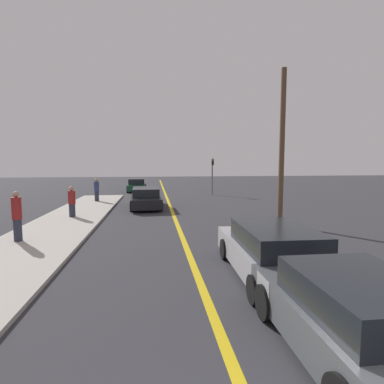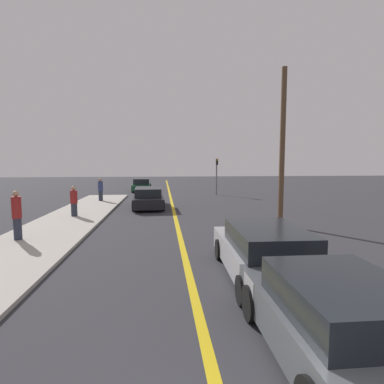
% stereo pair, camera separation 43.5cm
% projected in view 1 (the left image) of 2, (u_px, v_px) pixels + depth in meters
% --- Properties ---
extents(road_center_line, '(0.20, 60.00, 0.01)m').
position_uv_depth(road_center_line, '(171.00, 208.00, 19.23)').
color(road_center_line, gold).
rests_on(road_center_line, ground_plane).
extents(sidewalk_left, '(3.23, 25.09, 0.11)m').
position_uv_depth(sidewalk_left, '(58.00, 228.00, 13.16)').
color(sidewalk_left, '#ADA89E').
rests_on(sidewalk_left, ground_plane).
extents(car_near_right_lane, '(2.02, 3.89, 1.32)m').
position_uv_depth(car_near_right_lane, '(355.00, 318.00, 4.40)').
color(car_near_right_lane, '#4C5156').
rests_on(car_near_right_lane, ground_plane).
extents(car_ahead_center, '(2.09, 4.72, 1.34)m').
position_uv_depth(car_ahead_center, '(273.00, 252.00, 7.59)').
color(car_ahead_center, '#9E9EA3').
rests_on(car_ahead_center, ground_plane).
extents(car_far_distant, '(2.11, 4.76, 1.30)m').
position_uv_depth(car_far_distant, '(146.00, 198.00, 19.21)').
color(car_far_distant, black).
rests_on(car_far_distant, ground_plane).
extents(car_parked_left_lot, '(1.92, 3.94, 1.29)m').
position_uv_depth(car_parked_left_lot, '(137.00, 185.00, 29.83)').
color(car_parked_left_lot, '#144728').
rests_on(car_parked_left_lot, ground_plane).
extents(pedestrian_mid_group, '(0.33, 0.33, 1.79)m').
position_uv_depth(pedestrian_mid_group, '(17.00, 216.00, 10.62)').
color(pedestrian_mid_group, '#282D3D').
rests_on(pedestrian_mid_group, sidewalk_left).
extents(pedestrian_far_standing, '(0.36, 0.36, 1.58)m').
position_uv_depth(pedestrian_far_standing, '(72.00, 202.00, 15.40)').
color(pedestrian_far_standing, '#282D3D').
rests_on(pedestrian_far_standing, sidewalk_left).
extents(pedestrian_by_sign, '(0.36, 0.36, 1.66)m').
position_uv_depth(pedestrian_by_sign, '(97.00, 190.00, 21.63)').
color(pedestrian_by_sign, '#282D3D').
rests_on(pedestrian_by_sign, sidewalk_left).
extents(traffic_light, '(0.18, 0.40, 3.23)m').
position_uv_depth(traffic_light, '(212.00, 172.00, 26.76)').
color(traffic_light, slate).
rests_on(traffic_light, ground_plane).
extents(utility_pole, '(0.24, 0.24, 7.11)m').
position_uv_depth(utility_pole, '(282.00, 148.00, 13.64)').
color(utility_pole, brown).
rests_on(utility_pole, ground_plane).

